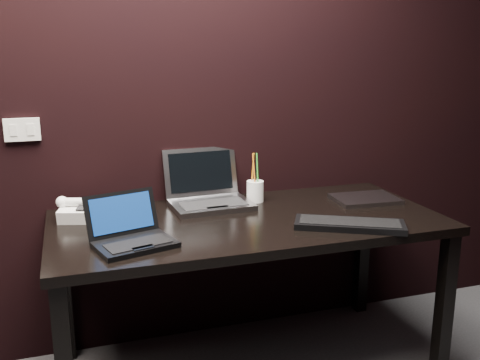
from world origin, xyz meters
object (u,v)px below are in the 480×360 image
object	(u,v)px
silver_laptop	(208,195)
closed_laptop	(365,199)
desk	(248,235)
netbook	(131,235)
ext_keyboard	(350,224)
mobile_phone	(97,222)
pen_cup	(255,190)
desk_phone	(84,210)

from	to	relation	value
silver_laptop	closed_laptop	bearing A→B (deg)	-12.81
desk	netbook	xyz separation A→B (m)	(-0.53, -0.17, 0.12)
desk	silver_laptop	xyz separation A→B (m)	(-0.11, 0.25, 0.13)
netbook	silver_laptop	bearing A→B (deg)	45.64
desk	ext_keyboard	xyz separation A→B (m)	(0.36, -0.25, 0.09)
silver_laptop	mobile_phone	distance (m)	0.57
netbook	pen_cup	xyz separation A→B (m)	(0.65, 0.41, 0.02)
pen_cup	closed_laptop	bearing A→B (deg)	-17.29
ext_keyboard	desk_phone	size ratio (longest dim) A/B	1.96
ext_keyboard	closed_laptop	size ratio (longest dim) A/B	1.48
ext_keyboard	desk_phone	xyz separation A→B (m)	(-1.05, 0.46, 0.03)
pen_cup	mobile_phone	bearing A→B (deg)	-164.95
desk	silver_laptop	world-z (taller)	silver_laptop
ext_keyboard	pen_cup	xyz separation A→B (m)	(-0.24, 0.49, 0.04)
silver_laptop	desk_phone	xyz separation A→B (m)	(-0.57, -0.04, -0.01)
pen_cup	desk_phone	bearing A→B (deg)	-177.51
desk_phone	closed_laptop	bearing A→B (deg)	-5.43
closed_laptop	desk_phone	bearing A→B (deg)	174.57
netbook	silver_laptop	size ratio (longest dim) A/B	0.90
desk	ext_keyboard	size ratio (longest dim) A/B	3.60
netbook	silver_laptop	xyz separation A→B (m)	(0.41, 0.42, 0.01)
desk_phone	desk	bearing A→B (deg)	-16.71
netbook	ext_keyboard	distance (m)	0.89
netbook	silver_laptop	world-z (taller)	silver_laptop
desk_phone	pen_cup	distance (m)	0.81
desk_phone	ext_keyboard	bearing A→B (deg)	-23.60
desk	pen_cup	xyz separation A→B (m)	(0.12, 0.24, 0.13)
closed_laptop	mobile_phone	xyz separation A→B (m)	(-1.28, -0.04, 0.02)
netbook	mobile_phone	world-z (taller)	netbook
silver_laptop	ext_keyboard	world-z (taller)	silver_laptop
netbook	mobile_phone	distance (m)	0.24
ext_keyboard	closed_laptop	xyz separation A→B (m)	(0.27, 0.33, -0.00)
netbook	mobile_phone	xyz separation A→B (m)	(-0.12, 0.21, -0.00)
ext_keyboard	pen_cup	bearing A→B (deg)	116.32
silver_laptop	netbook	bearing A→B (deg)	-134.36
silver_laptop	mobile_phone	xyz separation A→B (m)	(-0.53, -0.21, -0.01)
mobile_phone	pen_cup	bearing A→B (deg)	15.05
desk	mobile_phone	xyz separation A→B (m)	(-0.64, 0.04, 0.11)
mobile_phone	desk	bearing A→B (deg)	-3.24
netbook	desk_phone	distance (m)	0.41
desk	pen_cup	bearing A→B (deg)	63.99
closed_laptop	pen_cup	xyz separation A→B (m)	(-0.52, 0.16, 0.05)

